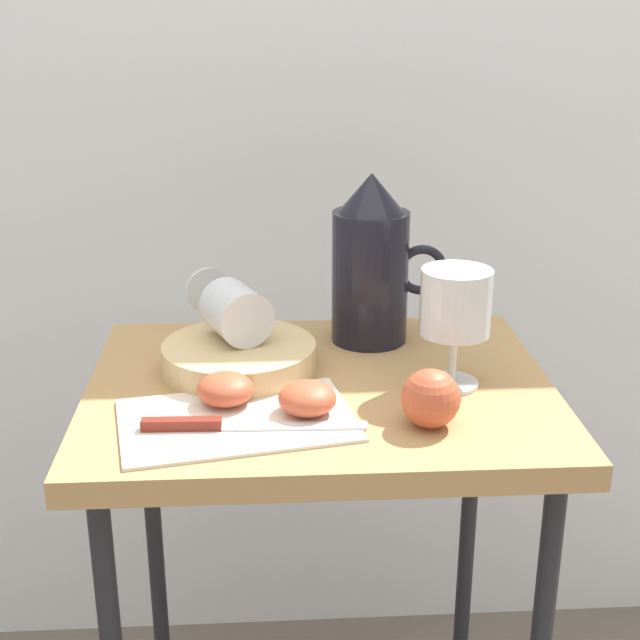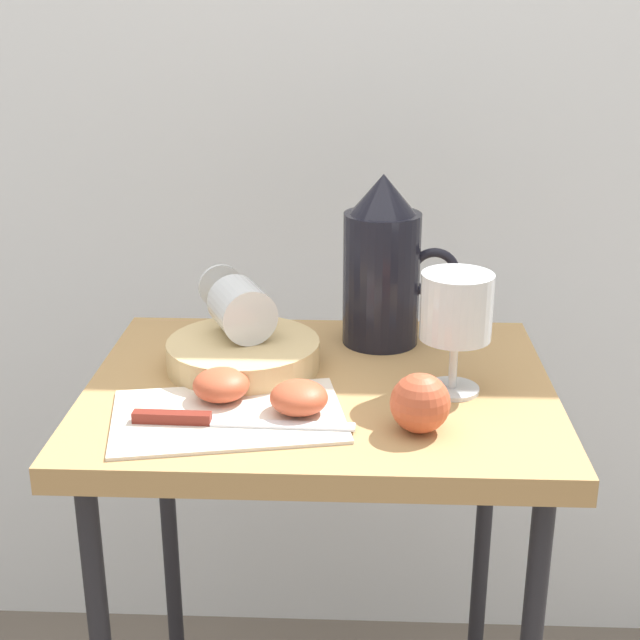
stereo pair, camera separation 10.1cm
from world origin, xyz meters
TOP-DOWN VIEW (x-y plane):
  - curtain_drape at (0.00, 0.50)m, footprint 2.40×0.03m
  - table at (0.00, 0.00)m, footprint 0.55×0.44m
  - linen_napkin at (-0.10, -0.10)m, footprint 0.28×0.21m
  - basket_tray at (-0.10, 0.04)m, footprint 0.19×0.19m
  - pitcher at (0.08, 0.14)m, footprint 0.15×0.10m
  - wine_glass_upright at (0.16, -0.02)m, footprint 0.08×0.08m
  - wine_glass_tipped_near at (-0.10, 0.07)m, footprint 0.12×0.16m
  - apple_half_left at (-0.11, -0.06)m, footprint 0.06×0.06m
  - apple_half_right at (-0.02, -0.09)m, footprint 0.06×0.06m
  - apple_whole at (0.11, -0.12)m, footprint 0.06×0.06m
  - knife at (-0.11, -0.12)m, footprint 0.24×0.02m

SIDE VIEW (x-z plane):
  - table at x=0.00m, z-range 0.28..1.02m
  - linen_napkin at x=-0.10m, z-range 0.73..0.74m
  - knife at x=-0.11m, z-range 0.73..0.75m
  - basket_tray at x=-0.10m, z-range 0.73..0.77m
  - apple_half_left at x=-0.11m, z-range 0.74..0.77m
  - apple_half_right at x=-0.02m, z-range 0.74..0.77m
  - apple_whole at x=0.11m, z-range 0.73..0.80m
  - wine_glass_tipped_near at x=-0.10m, z-range 0.77..0.84m
  - pitcher at x=0.08m, z-range 0.71..0.94m
  - wine_glass_upright at x=0.16m, z-range 0.76..0.90m
  - curtain_drape at x=0.00m, z-range 0.00..1.83m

